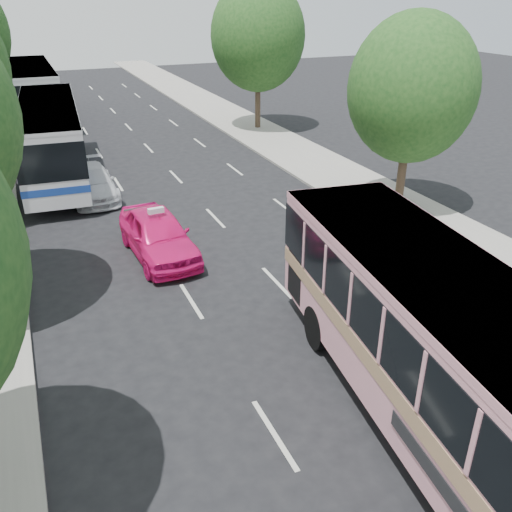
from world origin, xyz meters
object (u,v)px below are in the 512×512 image
pink_bus (443,340)px  tour_coach_front (51,135)px  pink_taxi (158,235)px  white_pickup (92,183)px  tour_coach_rear (34,88)px

pink_bus → tour_coach_front: tour_coach_front is taller
pink_taxi → white_pickup: bearing=97.0°
tour_coach_front → white_pickup: bearing=-66.6°
white_pickup → tour_coach_front: tour_coach_front is taller
pink_taxi → tour_coach_front: tour_coach_front is taller
pink_bus → tour_coach_rear: (-5.80, 35.73, 0.05)m
tour_coach_front → tour_coach_rear: (0.00, 14.55, 0.08)m
tour_coach_front → pink_bus: bearing=-70.7°
white_pickup → pink_bus: bearing=-75.5°
white_pickup → tour_coach_rear: (-1.23, 18.04, 1.60)m
pink_bus → tour_coach_rear: size_ratio=0.91×
pink_bus → tour_coach_rear: tour_coach_rear is taller
pink_bus → white_pickup: pink_bus is taller
tour_coach_front → tour_coach_rear: size_ratio=0.98×
pink_bus → tour_coach_rear: bearing=106.7°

